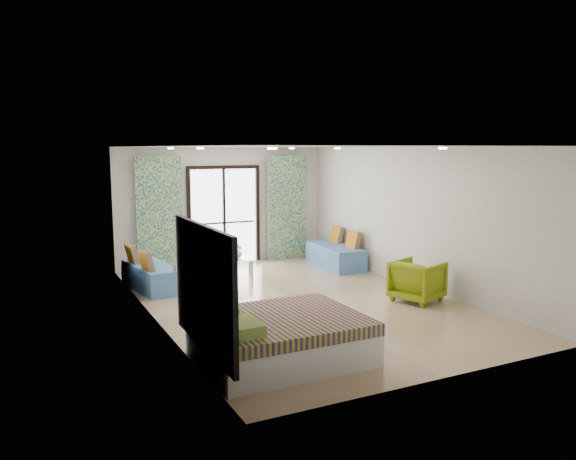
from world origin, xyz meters
name	(u,v)px	position (x,y,z in m)	size (l,w,h in m)	color
floor	(297,301)	(0.00, 0.00, 0.00)	(5.00, 7.50, 0.01)	tan
ceiling	(298,147)	(0.00, 0.00, 2.70)	(5.00, 7.50, 0.01)	silver
wall_back	(223,206)	(0.00, 3.75, 1.35)	(5.00, 0.01, 2.70)	silver
wall_front	(449,265)	(0.00, -3.75, 1.35)	(5.00, 0.01, 2.70)	silver
wall_left	(153,235)	(-2.50, 0.00, 1.35)	(0.01, 7.50, 2.70)	silver
wall_right	(413,217)	(2.50, 0.00, 1.35)	(0.01, 7.50, 2.70)	silver
balcony_door	(224,210)	(0.00, 3.72, 1.26)	(1.76, 0.08, 2.28)	black
balcony_rail	(224,223)	(0.00, 3.73, 0.95)	(1.52, 0.03, 0.04)	#595451
curtain_left	(159,214)	(-1.55, 3.57, 1.25)	(1.00, 0.10, 2.50)	white
curtain_right	(287,208)	(1.55, 3.57, 1.25)	(1.00, 0.10, 2.50)	white
downlight_a	(272,148)	(-1.40, -2.00, 2.67)	(0.12, 0.12, 0.02)	#FFE0B2
downlight_b	(443,148)	(1.40, -2.00, 2.67)	(0.12, 0.12, 0.02)	#FFE0B2
downlight_c	(200,148)	(-1.40, 1.00, 2.67)	(0.12, 0.12, 0.02)	#FFE0B2
downlight_d	(338,148)	(1.40, 1.00, 2.67)	(0.12, 0.12, 0.02)	#FFE0B2
downlight_e	(171,148)	(-1.40, 3.00, 2.67)	(0.12, 0.12, 0.02)	#FFE0B2
downlight_f	(292,148)	(1.40, 3.00, 2.67)	(0.12, 0.12, 0.02)	#FFE0B2
headboard	(203,288)	(-2.46, -2.35, 1.05)	(0.06, 2.10, 1.50)	black
switch_plate	(174,268)	(-2.47, -1.10, 1.05)	(0.02, 0.10, 0.10)	silver
bed	(279,337)	(-1.48, -2.35, 0.29)	(2.03, 1.66, 0.70)	silver
daybed_left	(151,276)	(-2.11, 2.00, 0.26)	(0.87, 1.75, 0.83)	#4975AF
daybed_right	(336,255)	(2.12, 2.20, 0.27)	(0.83, 1.81, 0.87)	#4975AF
coffee_table	(237,260)	(-0.29, 2.16, 0.37)	(0.79, 0.79, 0.73)	silver
vase	(237,253)	(-0.28, 2.18, 0.52)	(0.20, 0.21, 0.20)	white
armchair	(417,279)	(1.90, -0.92, 0.40)	(0.77, 0.72, 0.79)	#869E14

